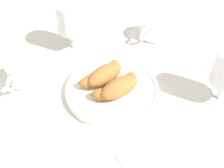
{
  "coord_description": "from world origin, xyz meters",
  "views": [
    {
      "loc": [
        -0.25,
        -0.46,
        0.52
      ],
      "look_at": [
        -0.03,
        -0.02,
        0.03
      ],
      "focal_mm": 46.8,
      "sensor_mm": 36.0,
      "label": 1
    }
  ],
  "objects_px": {
    "pastry_plate": "(112,90)",
    "coffee_cup_far": "(153,31)",
    "coffee_cup_near": "(23,75)",
    "croissant_large": "(119,87)",
    "juice_glass_left": "(71,20)",
    "folded_napkin": "(153,163)",
    "croissant_small": "(104,74)"
  },
  "relations": [
    {
      "from": "folded_napkin",
      "to": "juice_glass_left",
      "type": "bearing_deg",
      "value": 89.87
    },
    {
      "from": "pastry_plate",
      "to": "coffee_cup_near",
      "type": "bearing_deg",
      "value": 143.74
    },
    {
      "from": "pastry_plate",
      "to": "juice_glass_left",
      "type": "xyz_separation_m",
      "value": [
        -0.02,
        0.21,
        0.08
      ]
    },
    {
      "from": "coffee_cup_far",
      "to": "juice_glass_left",
      "type": "bearing_deg",
      "value": 164.61
    },
    {
      "from": "croissant_small",
      "to": "folded_napkin",
      "type": "xyz_separation_m",
      "value": [
        -0.01,
        -0.24,
        -0.04
      ]
    },
    {
      "from": "pastry_plate",
      "to": "juice_glass_left",
      "type": "height_order",
      "value": "juice_glass_left"
    },
    {
      "from": "pastry_plate",
      "to": "croissant_large",
      "type": "height_order",
      "value": "croissant_large"
    },
    {
      "from": "croissant_small",
      "to": "coffee_cup_far",
      "type": "relative_size",
      "value": 0.97
    },
    {
      "from": "croissant_large",
      "to": "coffee_cup_near",
      "type": "relative_size",
      "value": 1.0
    },
    {
      "from": "croissant_large",
      "to": "coffee_cup_near",
      "type": "height_order",
      "value": "same"
    },
    {
      "from": "coffee_cup_far",
      "to": "folded_napkin",
      "type": "xyz_separation_m",
      "value": [
        -0.23,
        -0.36,
        -0.02
      ]
    },
    {
      "from": "croissant_small",
      "to": "folded_napkin",
      "type": "height_order",
      "value": "croissant_small"
    },
    {
      "from": "coffee_cup_near",
      "to": "juice_glass_left",
      "type": "relative_size",
      "value": 0.97
    },
    {
      "from": "pastry_plate",
      "to": "croissant_large",
      "type": "relative_size",
      "value": 1.68
    },
    {
      "from": "coffee_cup_near",
      "to": "folded_napkin",
      "type": "height_order",
      "value": "coffee_cup_near"
    },
    {
      "from": "croissant_small",
      "to": "juice_glass_left",
      "type": "xyz_separation_m",
      "value": [
        -0.01,
        0.18,
        0.05
      ]
    },
    {
      "from": "croissant_small",
      "to": "coffee_cup_far",
      "type": "xyz_separation_m",
      "value": [
        0.22,
        0.12,
        -0.01
      ]
    },
    {
      "from": "juice_glass_left",
      "to": "croissant_small",
      "type": "bearing_deg",
      "value": -86.91
    },
    {
      "from": "juice_glass_left",
      "to": "folded_napkin",
      "type": "distance_m",
      "value": 0.43
    },
    {
      "from": "coffee_cup_near",
      "to": "juice_glass_left",
      "type": "bearing_deg",
      "value": 25.48
    },
    {
      "from": "pastry_plate",
      "to": "juice_glass_left",
      "type": "relative_size",
      "value": 1.62
    },
    {
      "from": "coffee_cup_far",
      "to": "juice_glass_left",
      "type": "relative_size",
      "value": 0.97
    },
    {
      "from": "pastry_plate",
      "to": "coffee_cup_far",
      "type": "xyz_separation_m",
      "value": [
        0.21,
        0.15,
        0.02
      ]
    },
    {
      "from": "croissant_small",
      "to": "coffee_cup_far",
      "type": "height_order",
      "value": "same"
    },
    {
      "from": "croissant_large",
      "to": "juice_glass_left",
      "type": "height_order",
      "value": "juice_glass_left"
    },
    {
      "from": "coffee_cup_near",
      "to": "coffee_cup_far",
      "type": "distance_m",
      "value": 0.39
    },
    {
      "from": "coffee_cup_far",
      "to": "croissant_large",
      "type": "bearing_deg",
      "value": -140.09
    },
    {
      "from": "croissant_large",
      "to": "coffee_cup_near",
      "type": "bearing_deg",
      "value": 139.9
    },
    {
      "from": "croissant_large",
      "to": "croissant_small",
      "type": "height_order",
      "value": "same"
    },
    {
      "from": "croissant_large",
      "to": "folded_napkin",
      "type": "height_order",
      "value": "croissant_large"
    },
    {
      "from": "pastry_plate",
      "to": "coffee_cup_near",
      "type": "xyz_separation_m",
      "value": [
        -0.18,
        0.13,
        0.02
      ]
    },
    {
      "from": "coffee_cup_near",
      "to": "coffee_cup_far",
      "type": "bearing_deg",
      "value": 2.3
    }
  ]
}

